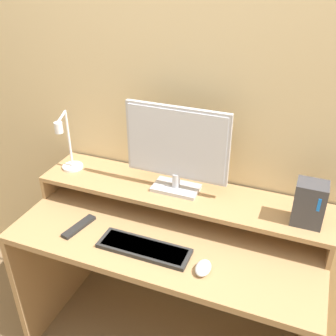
# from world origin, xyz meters

# --- Properties ---
(wall_back) EXTENTS (6.00, 0.05, 2.50)m
(wall_back) POSITION_xyz_m (0.00, 0.65, 1.25)
(wall_back) COLOR beige
(wall_back) RESTS_ON ground_plane
(desk) EXTENTS (1.37, 0.61, 0.75)m
(desk) POSITION_xyz_m (0.00, 0.31, 0.54)
(desk) COLOR #A87F51
(desk) RESTS_ON ground_plane
(monitor_shelf) EXTENTS (1.37, 0.29, 0.12)m
(monitor_shelf) POSITION_xyz_m (0.00, 0.47, 0.85)
(monitor_shelf) COLOR #A87F51
(monitor_shelf) RESTS_ON desk
(monitor) EXTENTS (0.47, 0.12, 0.41)m
(monitor) POSITION_xyz_m (-0.02, 0.47, 1.09)
(monitor) COLOR #BCBCC1
(monitor) RESTS_ON monitor_shelf
(desk_lamp) EXTENTS (0.12, 0.20, 0.31)m
(desk_lamp) POSITION_xyz_m (-0.57, 0.43, 1.00)
(desk_lamp) COLOR silver
(desk_lamp) RESTS_ON monitor_shelf
(router_dock) EXTENTS (0.12, 0.10, 0.19)m
(router_dock) POSITION_xyz_m (0.56, 0.43, 0.97)
(router_dock) COLOR #3D3D42
(router_dock) RESTS_ON monitor_shelf
(keyboard) EXTENTS (0.40, 0.13, 0.02)m
(keyboard) POSITION_xyz_m (-0.05, 0.16, 0.76)
(keyboard) COLOR #282828
(keyboard) RESTS_ON desk
(mouse) EXTENTS (0.06, 0.09, 0.03)m
(mouse) POSITION_xyz_m (0.22, 0.13, 0.77)
(mouse) COLOR silver
(mouse) RESTS_ON desk
(remote_control) EXTENTS (0.08, 0.19, 0.02)m
(remote_control) POSITION_xyz_m (-0.38, 0.19, 0.76)
(remote_control) COLOR black
(remote_control) RESTS_ON desk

